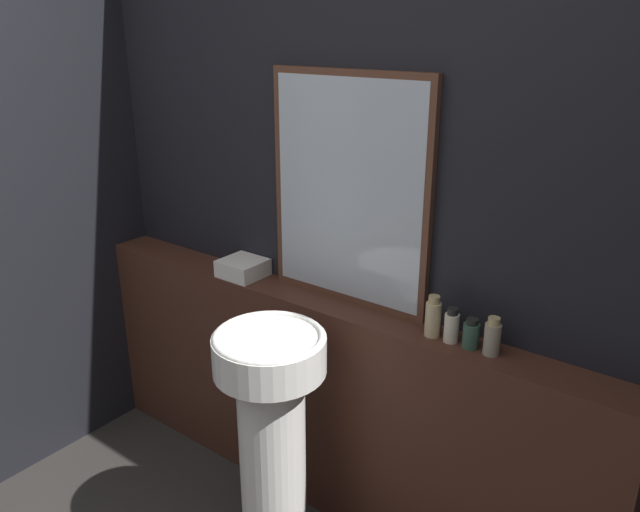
# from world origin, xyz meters

# --- Properties ---
(wall_back) EXTENTS (8.00, 0.06, 2.50)m
(wall_back) POSITION_xyz_m (0.00, 1.63, 1.25)
(wall_back) COLOR black
(wall_back) RESTS_ON ground_plane
(vanity_counter) EXTENTS (2.39, 0.18, 0.93)m
(vanity_counter) POSITION_xyz_m (0.00, 1.51, 0.47)
(vanity_counter) COLOR #422319
(vanity_counter) RESTS_ON ground_plane
(pedestal_sink) EXTENTS (0.39, 0.39, 0.96)m
(pedestal_sink) POSITION_xyz_m (0.06, 1.14, 0.57)
(pedestal_sink) COLOR white
(pedestal_sink) RESTS_ON ground_plane
(mirror) EXTENTS (0.68, 0.03, 0.87)m
(mirror) POSITION_xyz_m (0.07, 1.58, 1.37)
(mirror) COLOR #563323
(mirror) RESTS_ON vanity_counter
(towel_stack) EXTENTS (0.18, 0.17, 0.07)m
(towel_stack) POSITION_xyz_m (-0.42, 1.51, 0.97)
(towel_stack) COLOR silver
(towel_stack) RESTS_ON vanity_counter
(shampoo_bottle) EXTENTS (0.05, 0.05, 0.15)m
(shampoo_bottle) POSITION_xyz_m (0.48, 1.51, 1.00)
(shampoo_bottle) COLOR #C6B284
(shampoo_bottle) RESTS_ON vanity_counter
(conditioner_bottle) EXTENTS (0.05, 0.05, 0.12)m
(conditioner_bottle) POSITION_xyz_m (0.55, 1.51, 0.99)
(conditioner_bottle) COLOR beige
(conditioner_bottle) RESTS_ON vanity_counter
(lotion_bottle) EXTENTS (0.05, 0.05, 0.10)m
(lotion_bottle) POSITION_xyz_m (0.62, 1.51, 0.98)
(lotion_bottle) COLOR #2D4C3D
(lotion_bottle) RESTS_ON vanity_counter
(body_wash_bottle) EXTENTS (0.05, 0.05, 0.13)m
(body_wash_bottle) POSITION_xyz_m (0.69, 1.51, 0.99)
(body_wash_bottle) COLOR gray
(body_wash_bottle) RESTS_ON vanity_counter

